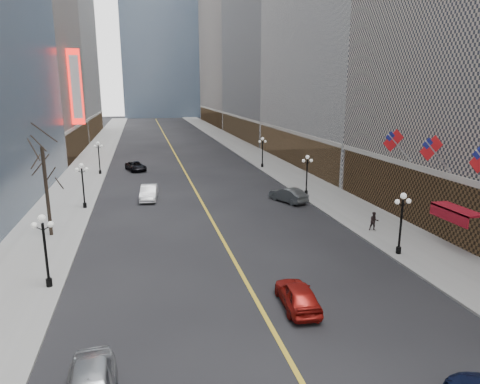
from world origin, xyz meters
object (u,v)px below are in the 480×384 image
car_nb_mid (149,193)px  car_sb_mid (297,295)px  streetlamp_east_1 (402,217)px  streetlamp_east_3 (262,149)px  streetlamp_east_2 (307,171)px  streetlamp_west_2 (83,181)px  streetlamp_west_1 (45,243)px  car_sb_far (288,195)px  car_nb_far (136,166)px  streetlamp_west_3 (99,154)px

car_nb_mid → car_sb_mid: 26.93m
streetlamp_east_1 → streetlamp_east_3: same height
streetlamp_east_1 → streetlamp_east_2: bearing=90.0°
streetlamp_east_3 → car_sb_mid: (-9.80, -41.50, -2.16)m
streetlamp_east_2 → car_nb_mid: (-17.24, 2.38, -2.11)m
streetlamp_east_1 → streetlamp_west_2: (-23.60, 18.00, 0.00)m
streetlamp_west_1 → car_sb_far: (20.80, 16.10, -2.13)m
streetlamp_east_3 → streetlamp_west_1: size_ratio=1.00×
car_nb_mid → car_sb_far: (14.44, -4.29, -0.02)m
car_sb_mid → car_sb_far: car_sb_far is taller
car_nb_mid → car_nb_far: (-1.50, 17.75, -0.13)m
streetlamp_east_1 → car_nb_mid: (-17.24, 20.38, -2.11)m
streetlamp_west_2 → car_nb_mid: bearing=20.5°
streetlamp_east_3 → streetlamp_west_3: same height
streetlamp_west_2 → car_nb_far: size_ratio=0.94×
streetlamp_west_3 → streetlamp_east_1: bearing=-56.8°
streetlamp_west_3 → car_nb_far: streetlamp_west_3 is taller
streetlamp_east_2 → streetlamp_west_3: (-23.60, 18.00, 0.00)m
streetlamp_east_2 → streetlamp_west_2: 23.60m
streetlamp_west_2 → car_sb_mid: (13.80, -23.50, -2.16)m
streetlamp_west_1 → streetlamp_east_2: bearing=37.3°
car_sb_mid → car_sb_far: bearing=-104.3°
streetlamp_east_1 → car_nb_mid: streetlamp_east_1 is taller
streetlamp_east_2 → streetlamp_west_2: (-23.60, 0.00, 0.00)m
car_nb_mid → car_nb_far: 17.81m
streetlamp_west_1 → car_sb_mid: streetlamp_west_1 is taller
car_nb_far → car_sb_far: bearing=-70.6°
streetlamp_east_2 → car_sb_mid: streetlamp_east_2 is taller
streetlamp_east_1 → streetlamp_west_1: same height
streetlamp_east_3 → car_nb_mid: size_ratio=0.94×
streetlamp_west_1 → car_sb_far: 26.39m
streetlamp_west_3 → streetlamp_east_2: bearing=-37.3°
streetlamp_west_2 → car_nb_far: (4.87, 20.13, -2.24)m
streetlamp_west_1 → car_sb_mid: (13.80, -5.50, -2.16)m
streetlamp_west_3 → streetlamp_west_1: bearing=-90.0°
streetlamp_west_2 → car_nb_mid: 7.11m
streetlamp_west_3 → car_sb_far: streetlamp_west_3 is taller
streetlamp_west_3 → car_sb_mid: size_ratio=1.04×
streetlamp_east_3 → car_sb_mid: 42.69m
car_sb_mid → car_sb_far: size_ratio=0.94×
car_nb_mid → car_sb_far: 15.06m
car_nb_far → car_sb_far: (15.93, -22.03, 0.10)m
streetlamp_west_2 → car_nb_far: bearing=76.4°
car_sb_mid → car_sb_far: 22.70m
streetlamp_east_3 → streetlamp_east_1: bearing=-90.0°
streetlamp_east_2 → streetlamp_east_3: size_ratio=1.00×
streetlamp_east_1 → car_sb_far: size_ratio=0.97×
streetlamp_west_3 → car_nb_mid: bearing=-67.8°
streetlamp_east_1 → car_nb_far: bearing=116.2°
streetlamp_east_3 → streetlamp_west_2: 29.68m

